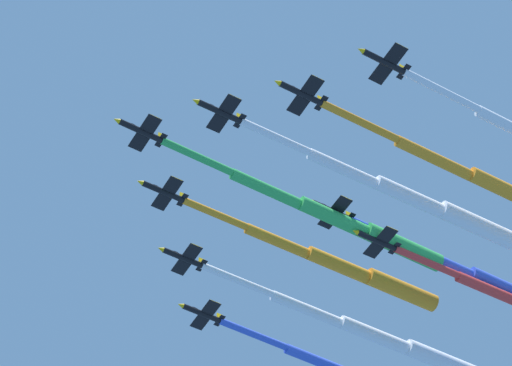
{
  "coord_description": "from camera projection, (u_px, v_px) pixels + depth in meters",
  "views": [
    {
      "loc": [
        83.59,
        -109.93,
        24.96
      ],
      "look_at": [
        0.0,
        0.0,
        195.73
      ],
      "focal_mm": 83.82,
      "sensor_mm": 36.0,
      "label": 1
    }
  ],
  "objects": [
    {
      "name": "jet_port_inner",
      "position": [
        416.0,
        199.0,
        221.59
      ],
      "size": [
        31.45,
        63.63,
        3.7
      ],
      "color": "black"
    },
    {
      "name": "jet_starboard_mid",
      "position": [
        382.0,
        338.0,
        243.64
      ],
      "size": [
        33.97,
        69.82,
        3.69
      ],
      "color": "black"
    },
    {
      "name": "jet_trail_port",
      "position": [
        507.0,
        288.0,
        238.77
      ],
      "size": [
        30.89,
        64.11,
        3.69
      ],
      "color": "black"
    },
    {
      "name": "jet_starboard_inner",
      "position": [
        344.0,
        267.0,
        234.38
      ],
      "size": [
        30.4,
        61.36,
        3.69
      ],
      "color": "black"
    },
    {
      "name": "jet_lead",
      "position": [
        341.0,
        220.0,
        225.82
      ],
      "size": [
        31.07,
        65.43,
        3.69
      ],
      "color": "black"
    }
  ]
}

